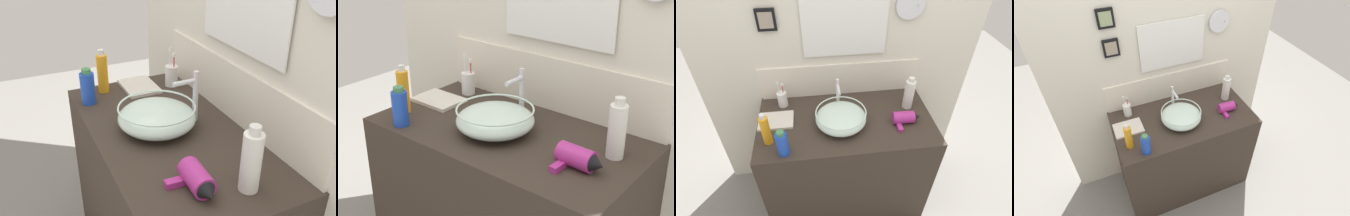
# 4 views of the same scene
# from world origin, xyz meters

# --- Properties ---
(vanity_counter) EXTENTS (1.14, 0.60, 0.85)m
(vanity_counter) POSITION_xyz_m (0.00, 0.00, 0.42)
(vanity_counter) COLOR #382D26
(vanity_counter) RESTS_ON ground
(back_panel) EXTENTS (1.94, 0.10, 2.53)m
(back_panel) POSITION_xyz_m (0.00, 0.33, 1.26)
(back_panel) COLOR silver
(back_panel) RESTS_ON ground
(glass_bowl_sink) EXTENTS (0.32, 0.32, 0.11)m
(glass_bowl_sink) POSITION_xyz_m (-0.04, -0.04, 0.90)
(glass_bowl_sink) COLOR silver
(glass_bowl_sink) RESTS_ON vanity_counter
(faucet) EXTENTS (0.02, 0.12, 0.23)m
(faucet) POSITION_xyz_m (-0.04, 0.12, 0.98)
(faucet) COLOR silver
(faucet) RESTS_ON vanity_counter
(hair_drier) EXTENTS (0.18, 0.14, 0.08)m
(hair_drier) POSITION_xyz_m (0.38, -0.07, 0.89)
(hair_drier) COLOR #B22D8C
(hair_drier) RESTS_ON vanity_counter
(toothbrush_cup) EXTENTS (0.07, 0.07, 0.20)m
(toothbrush_cup) POSITION_xyz_m (-0.41, 0.20, 0.90)
(toothbrush_cup) COLOR white
(toothbrush_cup) RESTS_ON vanity_counter
(lotion_bottle) EXTENTS (0.07, 0.07, 0.17)m
(lotion_bottle) POSITION_xyz_m (-0.39, -0.24, 0.93)
(lotion_bottle) COLOR blue
(lotion_bottle) RESTS_ON vanity_counter
(soap_dispenser) EXTENTS (0.05, 0.05, 0.22)m
(soap_dispenser) POSITION_xyz_m (-0.48, -0.14, 0.95)
(soap_dispenser) COLOR orange
(soap_dispenser) RESTS_ON vanity_counter
(shampoo_bottle) EXTENTS (0.07, 0.07, 0.24)m
(shampoo_bottle) POSITION_xyz_m (0.44, 0.08, 0.96)
(shampoo_bottle) COLOR white
(shampoo_bottle) RESTS_ON vanity_counter
(hand_towel) EXTENTS (0.22, 0.16, 0.02)m
(hand_towel) POSITION_xyz_m (-0.45, 0.04, 0.86)
(hand_towel) COLOR silver
(hand_towel) RESTS_ON vanity_counter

